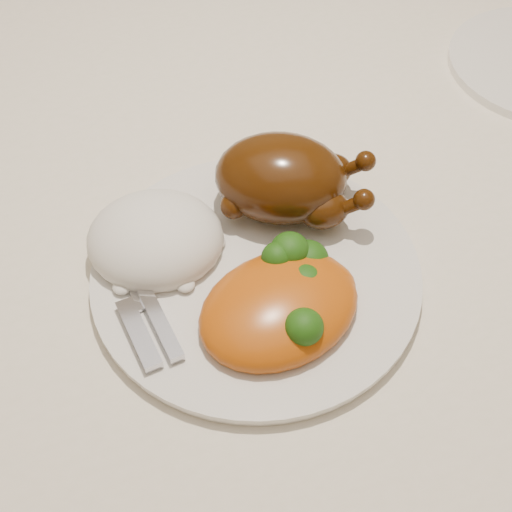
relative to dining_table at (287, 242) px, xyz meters
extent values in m
plane|color=brown|center=(0.00, 0.00, -0.67)|extent=(4.00, 4.00, 0.00)
cube|color=brown|center=(0.00, 0.00, 0.07)|extent=(1.60, 0.90, 0.04)
cube|color=silver|center=(0.00, 0.00, 0.10)|extent=(1.72, 1.02, 0.01)
cube|color=silver|center=(0.00, 0.51, 0.01)|extent=(1.72, 0.01, 0.18)
cylinder|color=silver|center=(-0.07, -0.12, 0.11)|extent=(0.32, 0.32, 0.01)
ellipsoid|color=#452307|center=(-0.03, -0.05, 0.15)|extent=(0.15, 0.14, 0.08)
ellipsoid|color=#452307|center=(-0.04, -0.05, 0.17)|extent=(0.07, 0.06, 0.03)
ellipsoid|color=#452307|center=(0.00, -0.09, 0.14)|extent=(0.05, 0.04, 0.04)
sphere|color=#452307|center=(0.03, -0.10, 0.16)|extent=(0.02, 0.02, 0.02)
ellipsoid|color=#452307|center=(0.02, -0.04, 0.14)|extent=(0.05, 0.04, 0.04)
sphere|color=#452307|center=(0.05, -0.05, 0.16)|extent=(0.02, 0.02, 0.02)
sphere|color=#452307|center=(-0.08, -0.06, 0.14)|extent=(0.03, 0.03, 0.03)
sphere|color=#452307|center=(-0.05, 0.00, 0.14)|extent=(0.03, 0.03, 0.03)
ellipsoid|color=white|center=(-0.15, -0.07, 0.13)|extent=(0.15, 0.14, 0.07)
ellipsoid|color=#C6500C|center=(-0.07, -0.17, 0.13)|extent=(0.17, 0.15, 0.05)
ellipsoid|color=#C6500C|center=(-0.03, -0.16, 0.13)|extent=(0.07, 0.06, 0.03)
ellipsoid|color=#153909|center=(-0.09, -0.16, 0.13)|extent=(0.03, 0.03, 0.03)
ellipsoid|color=#153909|center=(-0.04, -0.16, 0.13)|extent=(0.04, 0.04, 0.03)
ellipsoid|color=#153909|center=(-0.03, -0.13, 0.13)|extent=(0.04, 0.04, 0.03)
ellipsoid|color=#153909|center=(-0.04, -0.12, 0.14)|extent=(0.03, 0.03, 0.03)
ellipsoid|color=#153909|center=(-0.06, -0.20, 0.14)|extent=(0.03, 0.03, 0.03)
ellipsoid|color=#153909|center=(-0.11, -0.16, 0.13)|extent=(0.02, 0.02, 0.02)
ellipsoid|color=#153909|center=(-0.05, -0.13, 0.14)|extent=(0.03, 0.03, 0.03)
cube|color=silver|center=(-0.18, -0.08, 0.12)|extent=(0.03, 0.12, 0.00)
cube|color=silver|center=(-0.18, -0.16, 0.12)|extent=(0.03, 0.07, 0.01)
cube|color=silver|center=(-0.17, -0.15, 0.12)|extent=(0.03, 0.08, 0.01)
cube|color=silver|center=(-0.17, -0.08, 0.12)|extent=(0.03, 0.08, 0.00)
camera|label=1|loc=(-0.18, -0.50, 0.62)|focal=50.00mm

